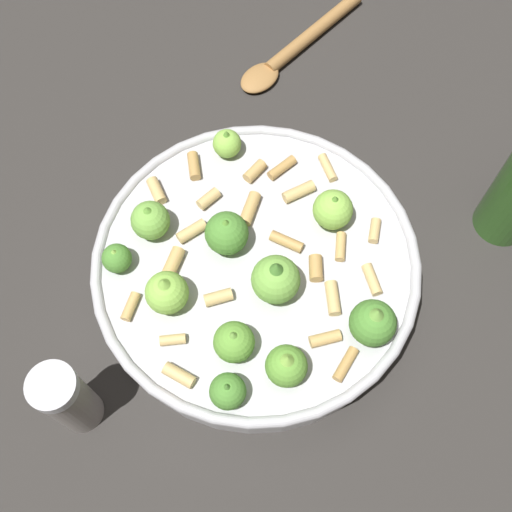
{
  "coord_description": "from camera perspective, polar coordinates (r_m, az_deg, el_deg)",
  "views": [
    {
      "loc": [
        -0.21,
        0.13,
        0.57
      ],
      "look_at": [
        0.0,
        0.0,
        0.06
      ],
      "focal_mm": 43.76,
      "sensor_mm": 36.0,
      "label": 1
    }
  ],
  "objects": [
    {
      "name": "cooking_pan",
      "position": [
        0.59,
        -0.04,
        -1.34
      ],
      "size": [
        0.3,
        0.3,
        0.11
      ],
      "color": "#B7B7BC",
      "rests_on": "ground"
    },
    {
      "name": "ground_plane",
      "position": [
        0.62,
        0.0,
        -2.45
      ],
      "size": [
        2.4,
        2.4,
        0.0
      ],
      "primitive_type": "plane",
      "color": "#2D2B28"
    },
    {
      "name": "wooden_spoon",
      "position": [
        0.78,
        3.62,
        18.46
      ],
      "size": [
        0.08,
        0.2,
        0.02
      ],
      "color": "#9E703D",
      "rests_on": "ground"
    },
    {
      "name": "pepper_shaker",
      "position": [
        0.56,
        -16.82,
        -12.42
      ],
      "size": [
        0.04,
        0.04,
        0.1
      ],
      "color": "gray",
      "rests_on": "ground"
    }
  ]
}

